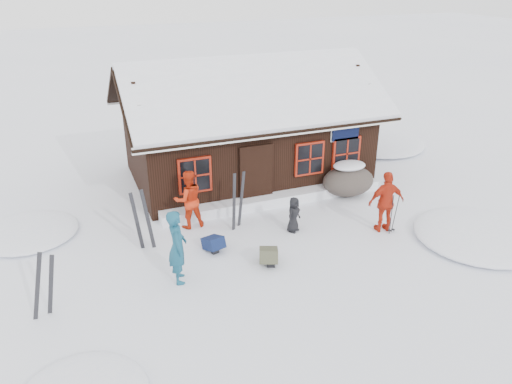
# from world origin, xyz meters

# --- Properties ---
(ground) EXTENTS (120.00, 120.00, 0.00)m
(ground) POSITION_xyz_m (0.00, 0.00, 0.00)
(ground) COLOR white
(ground) RESTS_ON ground
(mountain_hut) EXTENTS (8.90, 6.09, 4.42)m
(mountain_hut) POSITION_xyz_m (1.50, 4.98, 1.58)
(mountain_hut) COLOR black
(mountain_hut) RESTS_ON ground
(snow_drift) EXTENTS (7.60, 0.60, 0.35)m
(snow_drift) POSITION_xyz_m (1.50, 2.25, 0.17)
(snow_drift) COLOR white
(snow_drift) RESTS_ON ground
(snow_mounds) EXTENTS (20.60, 13.20, 0.48)m
(snow_mounds) POSITION_xyz_m (1.65, 1.86, 0.00)
(snow_mounds) COLOR white
(snow_mounds) RESTS_ON ground
(skier_teal) EXTENTS (0.55, 0.76, 1.92)m
(skier_teal) POSITION_xyz_m (-2.46, -0.88, 0.96)
(skier_teal) COLOR navy
(skier_teal) RESTS_ON ground
(skier_orange_left) EXTENTS (0.90, 0.72, 1.80)m
(skier_orange_left) POSITION_xyz_m (-1.50, 1.77, 0.90)
(skier_orange_left) COLOR red
(skier_orange_left) RESTS_ON ground
(skier_orange_right) EXTENTS (1.14, 0.61, 1.86)m
(skier_orange_right) POSITION_xyz_m (3.76, -0.58, 0.93)
(skier_orange_right) COLOR #B72812
(skier_orange_right) RESTS_ON ground
(skier_crouched) EXTENTS (0.63, 0.58, 1.08)m
(skier_crouched) POSITION_xyz_m (1.27, 0.37, 0.54)
(skier_crouched) COLOR black
(skier_crouched) RESTS_ON ground
(boulder) EXTENTS (1.82, 1.36, 1.07)m
(boulder) POSITION_xyz_m (4.10, 2.03, 0.54)
(boulder) COLOR #4E453E
(boulder) RESTS_ON ground
(ski_pair_left) EXTENTS (0.69, 0.27, 1.65)m
(ski_pair_left) POSITION_xyz_m (-5.50, -1.17, 0.79)
(ski_pair_left) COLOR black
(ski_pair_left) RESTS_ON ground
(ski_pair_mid) EXTENTS (0.59, 0.14, 1.81)m
(ski_pair_mid) POSITION_xyz_m (-2.99, 0.98, 0.86)
(ski_pair_mid) COLOR black
(ski_pair_mid) RESTS_ON ground
(ski_pair_right) EXTENTS (0.52, 0.26, 1.79)m
(ski_pair_right) POSITION_xyz_m (-0.16, 1.22, 0.84)
(ski_pair_right) COLOR black
(ski_pair_right) RESTS_ON ground
(ski_poles) EXTENTS (0.22, 0.11, 1.24)m
(ski_poles) POSITION_xyz_m (3.91, -0.78, 0.58)
(ski_poles) COLOR black
(ski_poles) RESTS_ON ground
(backpack_blue) EXTENTS (0.58, 0.68, 0.32)m
(backpack_blue) POSITION_xyz_m (-1.25, 0.16, 0.16)
(backpack_blue) COLOR #0F1C43
(backpack_blue) RESTS_ON ground
(backpack_olive) EXTENTS (0.68, 0.77, 0.35)m
(backpack_olive) POSITION_xyz_m (-0.11, -1.00, 0.17)
(backpack_olive) COLOR #454632
(backpack_olive) RESTS_ON ground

